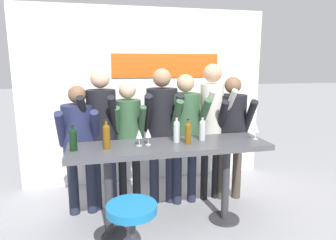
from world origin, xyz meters
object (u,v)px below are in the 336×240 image
Objects in this scene: bar_stool at (132,231)px; person_center_right at (185,126)px; person_center_left at (128,130)px; wine_glass_1 at (139,134)px; person_center at (162,122)px; wine_glass_0 at (148,134)px; tasting_table at (170,158)px; person_far_left at (80,137)px; wine_bottle_2 at (107,135)px; wine_bottle_3 at (202,129)px; person_left at (102,124)px; person_right at (212,115)px; wine_bottle_0 at (177,130)px; wine_bottle_4 at (73,138)px; wine_bottle_1 at (188,132)px; person_far_right at (232,125)px; wine_glass_2 at (256,129)px.

person_center_right is (0.86, 1.34, 0.58)m from bar_stool.
wine_glass_1 is at bearing -84.75° from person_center_left.
wine_glass_0 is (-0.29, -0.61, 0.01)m from person_center.
tasting_table is 1.14m from person_far_left.
wine_bottle_3 is (1.08, 0.09, -0.01)m from wine_bottle_2.
wine_glass_1 is (0.37, -0.60, -0.00)m from person_left.
person_center_left reaches higher than person_far_left.
wine_bottle_2 is (-1.40, -0.61, -0.04)m from person_right.
wine_bottle_4 is (-1.10, -0.07, -0.01)m from wine_bottle_0.
wine_bottle_3 is (0.92, 0.86, 0.64)m from bar_stool.
person_far_left reaches higher than tasting_table.
wine_bottle_2 is at bearing -153.56° from person_center_right.
person_left reaches higher than wine_glass_1.
wine_bottle_1 is (-0.52, -0.61, -0.06)m from person_right.
person_left is at bearing 176.15° from person_right.
person_right is 0.82m from wine_bottle_0.
person_right reaches higher than wine_glass_1.
wine_glass_2 is (0.03, -0.57, 0.08)m from person_far_right.
wine_glass_0 is 1.00× the size of wine_glass_2.
wine_bottle_2 is at bearing -113.09° from person_center_left.
wine_bottle_2 is at bearing -175.22° from wine_bottle_3.
bar_stool is 1.23m from wine_bottle_1.
person_left reaches higher than person_center.
wine_bottle_3 is at bearing 26.09° from wine_bottle_1.
person_center_right reaches higher than person_far_left.
wine_glass_0 is at bearing -108.87° from person_center.
wine_bottle_3 is (0.78, -0.57, 0.10)m from person_center_left.
person_far_left is 9.08× the size of wine_glass_1.
wine_bottle_0 is (-0.89, -0.48, 0.09)m from person_far_right.
wine_glass_1 and wine_glass_2 have the same top height.
person_center_right is 0.60m from wine_bottle_1.
wine_bottle_1 is at bearing -0.80° from wine_bottle_4.
person_right is 10.48× the size of wine_glass_2.
wine_glass_1 is (-1.05, -0.58, -0.06)m from person_right.
person_center_left is 0.97× the size of person_far_right.
person_far_right is at bearing 93.29° from wine_glass_2.
person_far_left is at bearing 154.64° from wine_bottle_0.
person_center_right is at bearing -5.94° from person_center_left.
person_far_left reaches higher than wine_glass_2.
wine_glass_0 is (-0.24, 0.02, 0.28)m from tasting_table.
person_left is at bearing 159.70° from wine_glass_2.
person_center_left reaches higher than wine_bottle_3.
person_far_left is 5.39× the size of wine_bottle_0.
wine_bottle_1 is at bearing -136.44° from person_far_right.
person_far_right is at bearing 35.77° from wine_bottle_1.
wine_glass_2 is at bearing -0.59° from wine_bottle_4.
wine_bottle_4 reaches higher than tasting_table.
person_far_left is 1.33m from person_center_right.
wine_glass_1 is at bearing -154.18° from person_right.
wine_bottle_3 is 0.64m from wine_glass_0.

